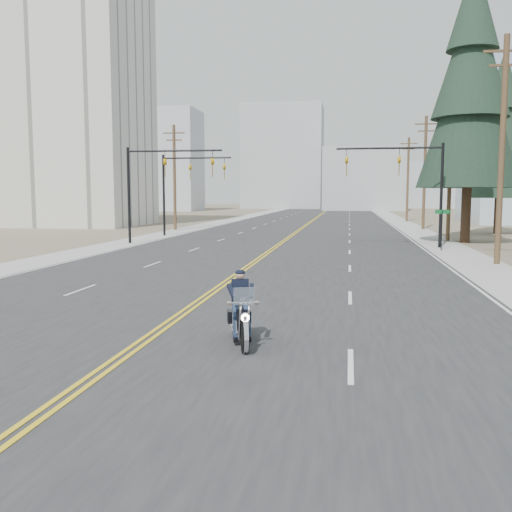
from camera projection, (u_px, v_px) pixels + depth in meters
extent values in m
plane|color=#776D56|center=(25.00, 428.00, 8.85)|extent=(400.00, 400.00, 0.00)
cube|color=#303033|center=(312.00, 221.00, 77.53)|extent=(20.00, 200.00, 0.01)
cube|color=#A5A5A0|center=(230.00, 220.00, 79.37)|extent=(3.00, 200.00, 0.01)
cube|color=#A5A5A0|center=(399.00, 222.00, 75.70)|extent=(3.00, 200.00, 0.01)
cylinder|color=black|center=(129.00, 196.00, 41.62)|extent=(0.20, 0.20, 7.00)
cylinder|color=black|center=(174.00, 151.00, 40.72)|extent=(7.00, 0.14, 0.14)
imported|color=#BF8C0C|center=(165.00, 160.00, 40.90)|extent=(0.21, 0.26, 1.30)
imported|color=#BF8C0C|center=(212.00, 160.00, 40.34)|extent=(0.21, 0.26, 1.30)
cylinder|color=black|center=(441.00, 196.00, 38.11)|extent=(0.20, 0.20, 7.00)
cylinder|color=black|center=(389.00, 148.00, 38.33)|extent=(7.00, 0.14, 0.14)
imported|color=#BF8C0C|center=(399.00, 158.00, 38.28)|extent=(0.21, 0.26, 1.30)
imported|color=#BF8C0C|center=(347.00, 158.00, 38.84)|extent=(0.21, 0.26, 1.30)
cylinder|color=black|center=(164.00, 196.00, 49.47)|extent=(0.20, 0.20, 7.00)
cylinder|color=black|center=(197.00, 158.00, 48.65)|extent=(6.00, 0.14, 0.14)
imported|color=#BF8C0C|center=(190.00, 166.00, 48.82)|extent=(0.21, 0.26, 1.30)
imported|color=#BF8C0C|center=(224.00, 165.00, 48.34)|extent=(0.21, 0.26, 1.30)
cylinder|color=black|center=(442.00, 231.00, 36.42)|extent=(0.06, 0.06, 2.60)
cube|color=#0C5926|center=(442.00, 212.00, 36.29)|extent=(0.90, 0.03, 0.25)
cylinder|color=brown|center=(502.00, 152.00, 28.80)|extent=(0.30, 0.30, 11.50)
cube|color=brown|center=(507.00, 51.00, 28.26)|extent=(2.20, 0.12, 0.12)
cube|color=brown|center=(506.00, 65.00, 28.34)|extent=(1.60, 0.12, 0.12)
cylinder|color=brown|center=(450.00, 169.00, 43.54)|extent=(0.30, 0.30, 11.00)
cube|color=brown|center=(452.00, 107.00, 43.04)|extent=(2.20, 0.12, 0.12)
cube|color=brown|center=(452.00, 116.00, 43.11)|extent=(1.60, 0.12, 0.12)
cylinder|color=brown|center=(425.00, 173.00, 58.24)|extent=(0.30, 0.30, 11.50)
cube|color=brown|center=(426.00, 124.00, 57.70)|extent=(2.20, 0.12, 0.12)
cube|color=brown|center=(426.00, 131.00, 57.78)|extent=(1.60, 0.12, 0.12)
cylinder|color=brown|center=(408.00, 180.00, 74.94)|extent=(0.30, 0.30, 11.00)
cube|color=brown|center=(409.00, 144.00, 74.44)|extent=(2.20, 0.12, 0.12)
cube|color=brown|center=(409.00, 149.00, 74.51)|extent=(1.60, 0.12, 0.12)
cylinder|color=brown|center=(175.00, 178.00, 57.38)|extent=(0.30, 0.30, 10.50)
cube|color=brown|center=(174.00, 133.00, 56.90)|extent=(2.20, 0.12, 0.12)
cube|color=brown|center=(174.00, 140.00, 56.97)|extent=(1.60, 0.12, 0.12)
cube|color=silver|center=(62.00, 95.00, 65.67)|extent=(18.00, 14.00, 30.00)
cube|color=#B7BCC6|center=(167.00, 161.00, 126.09)|extent=(14.00, 12.00, 22.00)
cube|color=#ADB2B7|center=(363.00, 179.00, 129.47)|extent=(18.00, 14.00, 14.00)
cube|color=#ADB2B7|center=(283.00, 158.00, 146.74)|extent=(20.00, 15.00, 26.00)
cube|color=#B7BCC6|center=(426.00, 185.00, 151.40)|extent=(14.00, 14.00, 12.00)
cube|color=#ADB2B7|center=(129.00, 177.00, 143.53)|extent=(12.00, 12.00, 16.00)
cylinder|color=#382619|center=(466.00, 215.00, 42.34)|extent=(0.72, 0.72, 4.10)
cone|color=black|center=(470.00, 103.00, 41.46)|extent=(7.38, 7.38, 12.29)
cone|color=black|center=(472.00, 53.00, 41.08)|extent=(5.53, 5.53, 9.22)
cone|color=black|center=(474.00, 3.00, 40.71)|extent=(3.69, 3.69, 6.56)
cylinder|color=#382619|center=(498.00, 216.00, 52.05)|extent=(0.77, 0.77, 3.29)
cone|color=black|center=(501.00, 143.00, 51.34)|extent=(6.13, 6.13, 9.86)
cone|color=black|center=(503.00, 111.00, 51.04)|extent=(4.60, 4.60, 7.39)
cone|color=black|center=(504.00, 79.00, 50.74)|extent=(3.07, 3.07, 5.26)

